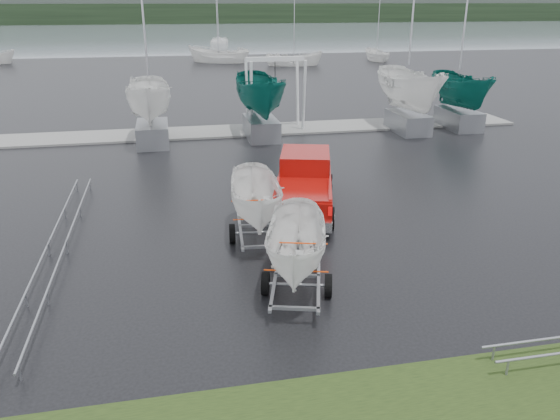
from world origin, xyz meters
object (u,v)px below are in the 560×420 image
(pickup_truck, at_px, (305,180))
(trailer_hitched, at_px, (298,202))
(trailer_parked, at_px, (256,161))
(boat_hoist, at_px, (275,83))

(pickup_truck, relative_size, trailer_hitched, 1.30)
(pickup_truck, bearing_deg, trailer_hitched, -90.00)
(trailer_parked, bearing_deg, trailer_hitched, -77.72)
(trailer_hitched, height_order, trailer_parked, trailer_parked)
(trailer_hitched, xyz_separation_m, trailer_parked, (-0.46, 3.50, 0.07))
(pickup_truck, distance_m, trailer_hitched, 6.48)
(trailer_hitched, bearing_deg, trailer_parked, 113.08)
(trailer_hitched, distance_m, boat_hoist, 18.85)
(pickup_truck, relative_size, boat_hoist, 1.44)
(boat_hoist, bearing_deg, trailer_parked, -103.23)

